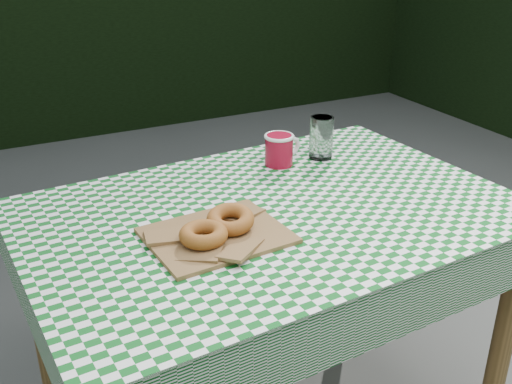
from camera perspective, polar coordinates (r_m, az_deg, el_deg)
hedge_north at (r=4.60m, az=-19.99°, el=16.63°), size 7.00×0.70×1.80m
table at (r=1.73m, az=1.45°, el=-12.99°), size 1.27×0.89×0.75m
tablecloth at (r=1.53m, az=1.60°, el=-1.68°), size 1.29×0.92×0.01m
paper_bag at (r=1.39m, az=-3.76°, el=-4.04°), size 0.33×0.27×0.02m
bagel_front at (r=1.34m, az=-5.03°, el=-4.06°), size 0.13×0.13×0.03m
bagel_back at (r=1.40m, az=-2.46°, el=-2.62°), size 0.15×0.15×0.04m
coffee_mug at (r=1.78m, az=2.20°, el=4.03°), size 0.20×0.20×0.09m
drinking_glass at (r=1.84m, az=6.24°, el=5.19°), size 0.09×0.09×0.13m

